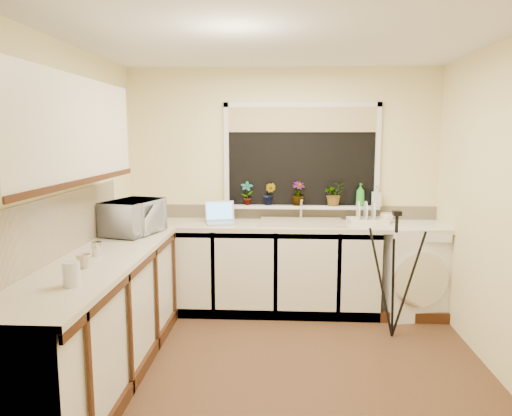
# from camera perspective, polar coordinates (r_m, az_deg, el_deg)

# --- Properties ---
(floor) EXTENTS (3.20, 3.20, 0.00)m
(floor) POSITION_cam_1_polar(r_m,az_deg,el_deg) (4.01, 2.78, -17.72)
(floor) COLOR brown
(floor) RESTS_ON ground
(ceiling) EXTENTS (3.20, 3.20, 0.00)m
(ceiling) POSITION_cam_1_polar(r_m,az_deg,el_deg) (3.66, 3.07, 19.17)
(ceiling) COLOR white
(ceiling) RESTS_ON ground
(wall_back) EXTENTS (3.20, 0.00, 3.20)m
(wall_back) POSITION_cam_1_polar(r_m,az_deg,el_deg) (5.13, 3.01, 2.39)
(wall_back) COLOR #FAEAA7
(wall_back) RESTS_ON ground
(wall_front) EXTENTS (3.20, 0.00, 3.20)m
(wall_front) POSITION_cam_1_polar(r_m,az_deg,el_deg) (2.17, 2.69, -6.17)
(wall_front) COLOR #FAEAA7
(wall_front) RESTS_ON ground
(wall_left) EXTENTS (0.00, 3.00, 3.00)m
(wall_left) POSITION_cam_1_polar(r_m,az_deg,el_deg) (3.98, -20.78, 0.05)
(wall_left) COLOR #FAEAA7
(wall_left) RESTS_ON ground
(wall_right) EXTENTS (0.00, 3.00, 3.00)m
(wall_right) POSITION_cam_1_polar(r_m,az_deg,el_deg) (3.97, 26.69, -0.33)
(wall_right) COLOR #FAEAA7
(wall_right) RESTS_ON ground
(base_cabinet_back) EXTENTS (2.55, 0.60, 0.86)m
(base_cabinet_back) POSITION_cam_1_polar(r_m,az_deg,el_deg) (4.99, -0.83, -7.06)
(base_cabinet_back) COLOR silver
(base_cabinet_back) RESTS_ON floor
(base_cabinet_left) EXTENTS (0.54, 2.40, 0.86)m
(base_cabinet_left) POSITION_cam_1_polar(r_m,az_deg,el_deg) (3.80, -17.75, -12.62)
(base_cabinet_left) COLOR silver
(base_cabinet_left) RESTS_ON floor
(worktop_back) EXTENTS (3.20, 0.60, 0.04)m
(worktop_back) POSITION_cam_1_polar(r_m,az_deg,el_deg) (4.88, 2.97, -2.02)
(worktop_back) COLOR beige
(worktop_back) RESTS_ON base_cabinet_back
(worktop_left) EXTENTS (0.60, 2.40, 0.04)m
(worktop_left) POSITION_cam_1_polar(r_m,az_deg,el_deg) (3.66, -18.07, -6.03)
(worktop_left) COLOR beige
(worktop_left) RESTS_ON base_cabinet_left
(upper_cabinet) EXTENTS (0.28, 1.90, 0.70)m
(upper_cabinet) POSITION_cam_1_polar(r_m,az_deg,el_deg) (3.47, -21.87, 8.36)
(upper_cabinet) COLOR silver
(upper_cabinet) RESTS_ON wall_left
(splashback_left) EXTENTS (0.02, 2.40, 0.45)m
(splashback_left) POSITION_cam_1_polar(r_m,az_deg,el_deg) (3.72, -22.39, -2.15)
(splashback_left) COLOR beige
(splashback_left) RESTS_ON wall_left
(splashback_back) EXTENTS (3.20, 0.02, 0.14)m
(splashback_back) POSITION_cam_1_polar(r_m,az_deg,el_deg) (5.15, 2.99, -0.45)
(splashback_back) COLOR beige
(splashback_back) RESTS_ON wall_back
(window_glass) EXTENTS (1.50, 0.02, 1.00)m
(window_glass) POSITION_cam_1_polar(r_m,az_deg,el_deg) (5.09, 5.31, 5.99)
(window_glass) COLOR black
(window_glass) RESTS_ON wall_back
(window_blind) EXTENTS (1.50, 0.02, 0.25)m
(window_blind) POSITION_cam_1_polar(r_m,az_deg,el_deg) (5.06, 5.38, 10.22)
(window_blind) COLOR tan
(window_blind) RESTS_ON wall_back
(windowsill) EXTENTS (1.60, 0.14, 0.03)m
(windowsill) POSITION_cam_1_polar(r_m,az_deg,el_deg) (5.08, 5.25, 0.16)
(windowsill) COLOR white
(windowsill) RESTS_ON wall_back
(sink) EXTENTS (0.82, 0.46, 0.03)m
(sink) POSITION_cam_1_polar(r_m,az_deg,el_deg) (4.88, 5.32, -1.66)
(sink) COLOR tan
(sink) RESTS_ON worktop_back
(faucet) EXTENTS (0.03, 0.03, 0.24)m
(faucet) POSITION_cam_1_polar(r_m,az_deg,el_deg) (5.04, 5.26, -0.10)
(faucet) COLOR silver
(faucet) RESTS_ON worktop_back
(washing_machine) EXTENTS (0.73, 0.72, 0.90)m
(washing_machine) POSITION_cam_1_polar(r_m,az_deg,el_deg) (5.16, 17.73, -6.73)
(washing_machine) COLOR white
(washing_machine) RESTS_ON floor
(laptop) EXTENTS (0.35, 0.34, 0.21)m
(laptop) POSITION_cam_1_polar(r_m,az_deg,el_deg) (4.89, -4.14, -1.10)
(laptop) COLOR #A3A4AB
(laptop) RESTS_ON worktop_back
(kettle) EXTENTS (0.16, 0.16, 0.21)m
(kettle) POSITION_cam_1_polar(r_m,az_deg,el_deg) (4.34, -14.01, -1.90)
(kettle) COLOR silver
(kettle) RESTS_ON worktop_left
(dish_rack) EXTENTS (0.38, 0.30, 0.06)m
(dish_rack) POSITION_cam_1_polar(r_m,az_deg,el_deg) (4.94, 12.83, -1.53)
(dish_rack) COLOR white
(dish_rack) RESTS_ON worktop_back
(tripod) EXTENTS (0.67, 0.67, 1.13)m
(tripod) POSITION_cam_1_polar(r_m,az_deg,el_deg) (4.47, 15.84, -7.48)
(tripod) COLOR black
(tripod) RESTS_ON floor
(glass_jug) EXTENTS (0.10, 0.10, 0.14)m
(glass_jug) POSITION_cam_1_polar(r_m,az_deg,el_deg) (3.06, -20.69, -7.21)
(glass_jug) COLOR silver
(glass_jug) RESTS_ON worktop_left
(steel_jar) EXTENTS (0.07, 0.07, 0.10)m
(steel_jar) POSITION_cam_1_polar(r_m,az_deg,el_deg) (3.76, -18.05, -4.54)
(steel_jar) COLOR silver
(steel_jar) RESTS_ON worktop_left
(microwave) EXTENTS (0.51, 0.62, 0.30)m
(microwave) POSITION_cam_1_polar(r_m,az_deg,el_deg) (4.46, -14.10, -1.04)
(microwave) COLOR silver
(microwave) RESTS_ON worktop_left
(plant_a) EXTENTS (0.13, 0.09, 0.25)m
(plant_a) POSITION_cam_1_polar(r_m,az_deg,el_deg) (5.06, -1.06, 1.73)
(plant_a) COLOR #999999
(plant_a) RESTS_ON windowsill
(plant_b) EXTENTS (0.15, 0.14, 0.23)m
(plant_b) POSITION_cam_1_polar(r_m,az_deg,el_deg) (5.06, 1.58, 1.66)
(plant_b) COLOR #999999
(plant_b) RESTS_ON windowsill
(plant_c) EXTENTS (0.17, 0.17, 0.25)m
(plant_c) POSITION_cam_1_polar(r_m,az_deg,el_deg) (5.06, 4.94, 1.70)
(plant_c) COLOR #999999
(plant_c) RESTS_ON windowsill
(plant_d) EXTENTS (0.25, 0.23, 0.25)m
(plant_d) POSITION_cam_1_polar(r_m,az_deg,el_deg) (5.07, 9.10, 1.63)
(plant_d) COLOR #999999
(plant_d) RESTS_ON windowsill
(soap_bottle_green) EXTENTS (0.11, 0.11, 0.23)m
(soap_bottle_green) POSITION_cam_1_polar(r_m,az_deg,el_deg) (5.10, 12.06, 1.52)
(soap_bottle_green) COLOR green
(soap_bottle_green) RESTS_ON windowsill
(soap_bottle_clear) EXTENTS (0.11, 0.11, 0.21)m
(soap_bottle_clear) POSITION_cam_1_polar(r_m,az_deg,el_deg) (5.13, 13.88, 1.39)
(soap_bottle_clear) COLOR #999999
(soap_bottle_clear) RESTS_ON windowsill
(cup_back) EXTENTS (0.15, 0.15, 0.10)m
(cup_back) POSITION_cam_1_polar(r_m,az_deg,el_deg) (5.04, 14.96, -1.15)
(cup_back) COLOR white
(cup_back) RESTS_ON worktop_back
(cup_left) EXTENTS (0.12, 0.12, 0.09)m
(cup_left) POSITION_cam_1_polar(r_m,az_deg,el_deg) (3.45, -19.40, -5.86)
(cup_left) COLOR #C2B2A0
(cup_left) RESTS_ON worktop_left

